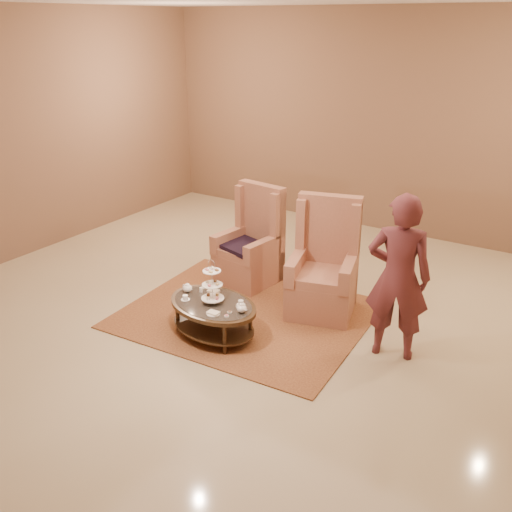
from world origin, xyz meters
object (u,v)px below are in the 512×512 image
Objects in this scene: tea_table at (213,309)px; armchair_left at (252,250)px; person at (398,277)px; armchair_right at (324,274)px.

armchair_left is (-0.44, 1.47, 0.11)m from tea_table.
tea_table is at bearing -65.90° from armchair_left.
armchair_left is 2.41m from person.
armchair_left reaches higher than tea_table.
armchair_right reaches higher than tea_table.
armchair_right is at bearing 68.48° from tea_table.
armchair_right is (0.75, 1.22, 0.13)m from tea_table.
person is at bearing 31.45° from tea_table.
armchair_right is 0.79× the size of person.
tea_table is at bearing -136.77° from armchair_right.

